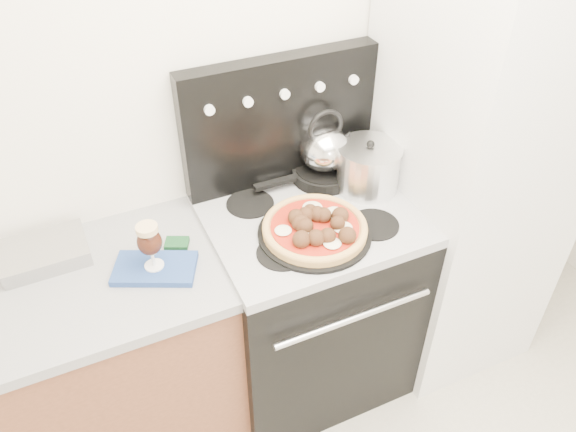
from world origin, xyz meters
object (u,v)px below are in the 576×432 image
stove_body (308,303)px  base_cabinet (31,395)px  tea_kettle (325,145)px  pizza_pan (315,233)px  skillet (323,173)px  stock_pot (368,169)px  beer_glass (150,246)px  fridge (470,167)px  pizza (315,226)px  oven_mitt (155,268)px

stove_body → base_cabinet: bearing=178.7°
base_cabinet → tea_kettle: 1.42m
pizza_pan → skillet: skillet is taller
base_cabinet → stove_body: bearing=-1.3°
tea_kettle → stock_pot: (0.12, -0.13, -0.07)m
beer_glass → tea_kettle: bearing=16.6°
fridge → pizza: 0.74m
base_cabinet → oven_mitt: (0.51, -0.06, 0.48)m
tea_kettle → fridge: bearing=-17.0°
beer_glass → pizza_pan: beer_glass is taller
beer_glass → pizza_pan: 0.56m
fridge → stock_pot: fridge is taller
base_cabinet → pizza: 1.20m
beer_glass → stock_pot: 0.87m
base_cabinet → fridge: bearing=-1.6°
fridge → beer_glass: bearing=-179.7°
fridge → base_cabinet: bearing=178.4°
skillet → stock_pot: size_ratio=1.06×
stove_body → oven_mitt: 0.76m
stove_body → pizza: (-0.04, -0.11, 0.52)m
oven_mitt → beer_glass: bearing=0.0°
pizza_pan → skillet: size_ratio=1.60×
beer_glass → stock_pot: size_ratio=0.73×
skillet → fridge: bearing=-21.3°
stove_body → pizza_pan: 0.50m
oven_mitt → skillet: (0.74, 0.22, 0.03)m
beer_glass → tea_kettle: tea_kettle is taller
beer_glass → skillet: size_ratio=0.70×
pizza → tea_kettle: bearing=57.6°
skillet → tea_kettle: size_ratio=1.16×
stove_body → pizza: 0.53m
tea_kettle → stock_pot: 0.19m
fridge → skillet: fridge is taller
skillet → stove_body: bearing=-128.4°
beer_glass → tea_kettle: (0.74, 0.22, 0.06)m
stock_pot → pizza_pan: bearing=-151.3°
stock_pot → tea_kettle: bearing=134.7°
base_cabinet → beer_glass: (0.51, -0.06, 0.58)m
pizza → tea_kettle: 0.37m
pizza_pan → beer_glass: bearing=172.2°
beer_glass → oven_mitt: bearing=0.0°
pizza → pizza_pan: bearing=0.0°
beer_glass → stove_body: bearing=3.1°
stove_body → fridge: fridge is taller
pizza_pan → base_cabinet: bearing=172.9°
oven_mitt → beer_glass: beer_glass is taller
stove_body → oven_mitt: (-0.59, -0.03, 0.47)m
fridge → tea_kettle: (-0.55, 0.21, 0.12)m
stove_body → pizza_pan: size_ratio=2.19×
oven_mitt → pizza: bearing=-7.8°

